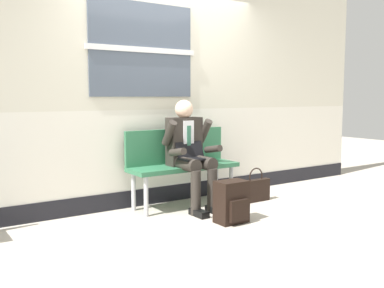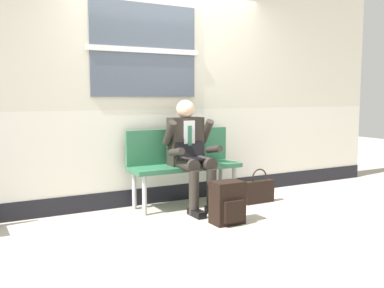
% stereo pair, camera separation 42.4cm
% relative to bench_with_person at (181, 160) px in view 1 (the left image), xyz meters
% --- Properties ---
extents(ground_plane, '(18.00, 18.00, 0.00)m').
position_rel_bench_with_person_xyz_m(ground_plane, '(-0.05, -0.52, -0.53)').
color(ground_plane, '#B2A899').
extents(station_wall, '(6.56, 0.17, 2.85)m').
position_rel_bench_with_person_xyz_m(station_wall, '(-0.05, 0.28, 0.88)').
color(station_wall, beige).
rests_on(station_wall, ground).
extents(bench_with_person, '(1.32, 0.42, 0.89)m').
position_rel_bench_with_person_xyz_m(bench_with_person, '(0.00, 0.00, 0.00)').
color(bench_with_person, '#2D6B47').
rests_on(bench_with_person, ground).
extents(person_seated, '(0.57, 0.70, 1.24)m').
position_rel_bench_with_person_xyz_m(person_seated, '(0.00, -0.20, 0.13)').
color(person_seated, '#2D2823').
rests_on(person_seated, ground).
extents(backpack, '(0.32, 0.25, 0.43)m').
position_rel_bench_with_person_xyz_m(backpack, '(0.03, -0.91, -0.32)').
color(backpack, black).
rests_on(backpack, ground).
extents(handbag, '(0.40, 0.08, 0.42)m').
position_rel_bench_with_person_xyz_m(handbag, '(0.84, -0.38, -0.39)').
color(handbag, black).
rests_on(handbag, ground).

